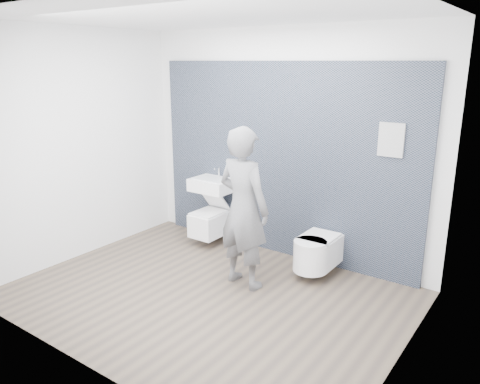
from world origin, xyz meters
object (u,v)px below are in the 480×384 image
Objects in this scene: washbasin at (212,185)px; toilet_rounded at (316,252)px; visitor at (244,208)px; toilet_square at (210,222)px.

toilet_rounded is (1.61, -0.13, -0.53)m from washbasin.
toilet_rounded is 0.38× the size of visitor.
washbasin is 0.51m from toilet_square.
toilet_square is (0.00, -0.06, -0.51)m from washbasin.
toilet_rounded is (1.61, -0.07, -0.02)m from toilet_square.
visitor reaches higher than toilet_rounded.
toilet_square is at bearing -90.00° from washbasin.
toilet_square is at bearing -28.26° from visitor.
visitor is (-0.55, -0.66, 0.60)m from toilet_rounded.
visitor is at bearing -36.70° from washbasin.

